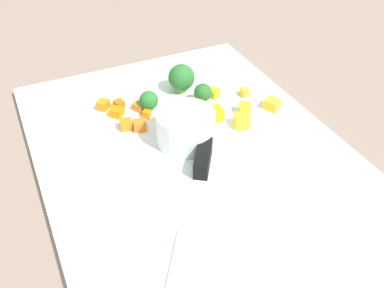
% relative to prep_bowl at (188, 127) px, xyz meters
% --- Properties ---
extents(ground_plane, '(4.00, 4.00, 0.00)m').
position_rel_prep_bowl_xyz_m(ground_plane, '(-0.02, 0.00, -0.03)').
color(ground_plane, gray).
extents(cutting_board, '(0.52, 0.39, 0.01)m').
position_rel_prep_bowl_xyz_m(cutting_board, '(-0.02, 0.00, -0.03)').
color(cutting_board, white).
rests_on(cutting_board, ground_plane).
extents(prep_bowl, '(0.08, 0.08, 0.05)m').
position_rel_prep_bowl_xyz_m(prep_bowl, '(0.00, 0.00, 0.00)').
color(prep_bowl, white).
rests_on(prep_bowl, cutting_board).
extents(chef_knife, '(0.26, 0.18, 0.02)m').
position_rel_prep_bowl_xyz_m(chef_knife, '(-0.11, 0.04, -0.01)').
color(chef_knife, silver).
rests_on(chef_knife, cutting_board).
extents(carrot_dice_0, '(0.02, 0.02, 0.01)m').
position_rel_prep_bowl_xyz_m(carrot_dice_0, '(0.05, 0.05, -0.02)').
color(carrot_dice_0, orange).
rests_on(carrot_dice_0, cutting_board).
extents(carrot_dice_1, '(0.01, 0.01, 0.01)m').
position_rel_prep_bowl_xyz_m(carrot_dice_1, '(0.08, 0.03, -0.02)').
color(carrot_dice_1, orange).
rests_on(carrot_dice_1, cutting_board).
extents(carrot_dice_2, '(0.02, 0.02, 0.01)m').
position_rel_prep_bowl_xyz_m(carrot_dice_2, '(0.12, 0.08, -0.02)').
color(carrot_dice_2, orange).
rests_on(carrot_dice_2, cutting_board).
extents(carrot_dice_3, '(0.02, 0.02, 0.01)m').
position_rel_prep_bowl_xyz_m(carrot_dice_3, '(0.11, 0.06, -0.02)').
color(carrot_dice_3, orange).
rests_on(carrot_dice_3, cutting_board).
extents(carrot_dice_4, '(0.02, 0.02, 0.01)m').
position_rel_prep_bowl_xyz_m(carrot_dice_4, '(0.10, 0.03, -0.02)').
color(carrot_dice_4, orange).
rests_on(carrot_dice_4, cutting_board).
extents(carrot_dice_5, '(0.02, 0.02, 0.01)m').
position_rel_prep_bowl_xyz_m(carrot_dice_5, '(0.10, 0.07, -0.02)').
color(carrot_dice_5, orange).
rests_on(carrot_dice_5, cutting_board).
extents(carrot_dice_6, '(0.02, 0.02, 0.01)m').
position_rel_prep_bowl_xyz_m(carrot_dice_6, '(0.06, 0.07, -0.02)').
color(carrot_dice_6, orange).
rests_on(carrot_dice_6, cutting_board).
extents(pepper_dice_0, '(0.03, 0.03, 0.02)m').
position_rel_prep_bowl_xyz_m(pepper_dice_0, '(-0.00, -0.08, -0.01)').
color(pepper_dice_0, yellow).
rests_on(pepper_dice_0, cutting_board).
extents(pepper_dice_1, '(0.02, 0.02, 0.02)m').
position_rel_prep_bowl_xyz_m(pepper_dice_1, '(0.02, -0.10, -0.01)').
color(pepper_dice_1, yellow).
rests_on(pepper_dice_1, cutting_board).
extents(pepper_dice_2, '(0.02, 0.02, 0.01)m').
position_rel_prep_bowl_xyz_m(pepper_dice_2, '(0.06, -0.05, -0.02)').
color(pepper_dice_2, yellow).
rests_on(pepper_dice_2, cutting_board).
extents(pepper_dice_3, '(0.02, 0.02, 0.02)m').
position_rel_prep_bowl_xyz_m(pepper_dice_3, '(0.03, -0.05, -0.01)').
color(pepper_dice_3, yellow).
rests_on(pepper_dice_3, cutting_board).
extents(pepper_dice_4, '(0.02, 0.01, 0.01)m').
position_rel_prep_bowl_xyz_m(pepper_dice_4, '(0.07, -0.13, -0.02)').
color(pepper_dice_4, yellow).
rests_on(pepper_dice_4, cutting_board).
extents(pepper_dice_5, '(0.02, 0.02, 0.01)m').
position_rel_prep_bowl_xyz_m(pepper_dice_5, '(0.08, -0.08, -0.02)').
color(pepper_dice_5, yellow).
rests_on(pepper_dice_5, cutting_board).
extents(pepper_dice_6, '(0.03, 0.03, 0.02)m').
position_rel_prep_bowl_xyz_m(pepper_dice_6, '(0.02, -0.15, -0.02)').
color(pepper_dice_6, yellow).
rests_on(pepper_dice_6, cutting_board).
extents(broccoli_floret_0, '(0.03, 0.03, 0.03)m').
position_rel_prep_bowl_xyz_m(broccoli_floret_0, '(0.09, 0.02, -0.01)').
color(broccoli_floret_0, '#8FAD5F').
rests_on(broccoli_floret_0, cutting_board).
extents(broccoli_floret_1, '(0.04, 0.04, 0.05)m').
position_rel_prep_bowl_xyz_m(broccoli_floret_1, '(0.12, -0.04, 0.00)').
color(broccoli_floret_1, '#8BB157').
rests_on(broccoli_floret_1, cutting_board).
extents(broccoli_floret_2, '(0.03, 0.03, 0.03)m').
position_rel_prep_bowl_xyz_m(broccoli_floret_2, '(0.07, -0.06, -0.00)').
color(broccoli_floret_2, '#8AB46B').
rests_on(broccoli_floret_2, cutting_board).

